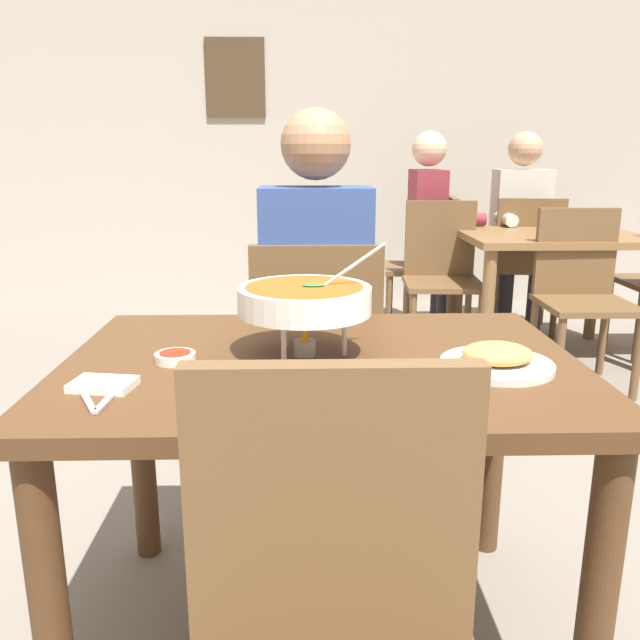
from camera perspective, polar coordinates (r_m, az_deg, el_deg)
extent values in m
plane|color=gray|center=(1.81, 0.13, -25.83)|extent=(16.00, 16.00, 0.00)
cube|color=#BCB2A3|center=(5.16, -1.04, 18.22)|extent=(10.00, 0.10, 3.00)
cube|color=#4C3823|center=(5.14, -7.51, 20.52)|extent=(0.44, 0.03, 0.56)
cube|color=#51331C|center=(1.46, 0.14, -4.16)|extent=(1.15, 0.82, 0.04)
cylinder|color=#51331C|center=(1.41, -22.79, -22.95)|extent=(0.07, 0.07, 0.69)
cylinder|color=#51331C|center=(1.43, 23.36, -22.22)|extent=(0.07, 0.07, 0.69)
cylinder|color=#51331C|center=(1.97, -15.51, -10.86)|extent=(0.07, 0.07, 0.69)
cylinder|color=#51331C|center=(1.99, 15.05, -10.57)|extent=(0.07, 0.07, 0.69)
cube|color=brown|center=(2.29, -0.39, -4.24)|extent=(0.44, 0.44, 0.03)
cube|color=brown|center=(2.03, -0.30, 0.36)|extent=(0.42, 0.04, 0.45)
cylinder|color=brown|center=(2.56, 3.84, -7.60)|extent=(0.04, 0.04, 0.42)
cylinder|color=brown|center=(2.55, -4.77, -7.67)|extent=(0.04, 0.04, 0.42)
cylinder|color=brown|center=(2.21, 4.74, -11.31)|extent=(0.04, 0.04, 0.42)
cylinder|color=brown|center=(2.20, -5.34, -11.41)|extent=(0.04, 0.04, 0.42)
cylinder|color=#2D2D38|center=(2.39, 2.04, -8.84)|extent=(0.10, 0.10, 0.45)
cylinder|color=#2D2D38|center=(2.38, -2.82, -8.88)|extent=(0.10, 0.10, 0.45)
cube|color=#2D2D38|center=(2.25, -0.39, -2.59)|extent=(0.32, 0.32, 0.12)
cube|color=#334C8C|center=(2.10, -0.36, 4.88)|extent=(0.36, 0.20, 0.50)
sphere|color=#A57756|center=(2.07, -0.38, 15.32)|extent=(0.22, 0.22, 0.22)
cylinder|color=#334C8C|center=(2.31, 3.53, 4.50)|extent=(0.08, 0.28, 0.08)
cylinder|color=#334C8C|center=(2.31, -4.44, 4.46)|extent=(0.08, 0.28, 0.08)
cube|color=brown|center=(0.96, 1.08, -16.75)|extent=(0.42, 0.04, 0.45)
cylinder|color=silver|center=(1.46, 2.17, -1.25)|extent=(0.01, 0.01, 0.10)
cylinder|color=silver|center=(1.53, -3.05, -0.49)|extent=(0.01, 0.01, 0.10)
cylinder|color=silver|center=(1.38, -3.23, -2.17)|extent=(0.01, 0.01, 0.10)
torus|color=silver|center=(1.44, -1.38, 0.64)|extent=(0.21, 0.21, 0.01)
cylinder|color=#B2B2B7|center=(1.46, -1.36, -2.48)|extent=(0.05, 0.05, 0.04)
cone|color=orange|center=(1.46, -1.36, -1.27)|extent=(0.02, 0.02, 0.04)
cylinder|color=white|center=(1.44, -1.38, 1.80)|extent=(0.30, 0.30, 0.06)
cylinder|color=#B75119|center=(1.43, -1.39, 2.78)|extent=(0.26, 0.26, 0.01)
ellipsoid|color=#388433|center=(1.43, -0.59, 3.13)|extent=(0.05, 0.03, 0.01)
cylinder|color=silver|center=(1.45, 2.18, 4.31)|extent=(0.18, 0.01, 0.13)
cylinder|color=white|center=(1.22, 6.18, -6.62)|extent=(0.24, 0.24, 0.01)
ellipsoid|color=white|center=(1.21, 6.22, -5.50)|extent=(0.15, 0.13, 0.04)
cylinder|color=white|center=(1.43, 15.39, -3.85)|extent=(0.24, 0.24, 0.01)
ellipsoid|color=tan|center=(1.42, 15.46, -2.88)|extent=(0.15, 0.13, 0.04)
cylinder|color=white|center=(1.46, -12.70, -3.25)|extent=(0.09, 0.09, 0.02)
cylinder|color=maroon|center=(1.46, -12.72, -2.91)|extent=(0.07, 0.07, 0.01)
cube|color=white|center=(1.34, -18.66, -5.43)|extent=(0.13, 0.10, 0.02)
cube|color=silver|center=(1.30, -20.13, -6.32)|extent=(0.09, 0.16, 0.01)
cube|color=silver|center=(1.28, -18.00, -6.38)|extent=(0.02, 0.17, 0.01)
cube|color=brown|center=(3.95, 19.79, 6.95)|extent=(1.00, 0.80, 0.04)
cylinder|color=brown|center=(3.56, 14.60, 0.62)|extent=(0.07, 0.07, 0.69)
cylinder|color=brown|center=(4.20, 12.11, 2.86)|extent=(0.07, 0.07, 0.69)
cylinder|color=brown|center=(4.49, 23.11, 2.75)|extent=(0.07, 0.07, 0.69)
cube|color=brown|center=(4.30, 8.75, 4.53)|extent=(0.49, 0.49, 0.03)
cube|color=brown|center=(4.28, 11.56, 7.61)|extent=(0.09, 0.42, 0.45)
cylinder|color=brown|center=(4.52, 6.10, 2.21)|extent=(0.04, 0.04, 0.42)
cylinder|color=brown|center=(4.15, 6.15, 1.09)|extent=(0.04, 0.04, 0.42)
cylinder|color=brown|center=(4.54, 10.90, 2.08)|extent=(0.04, 0.04, 0.42)
cylinder|color=brown|center=(4.18, 11.37, 0.96)|extent=(0.04, 0.04, 0.42)
cube|color=brown|center=(4.52, 17.44, 4.51)|extent=(0.50, 0.50, 0.03)
cube|color=brown|center=(4.29, 18.14, 7.20)|extent=(0.42, 0.10, 0.45)
cylinder|color=brown|center=(4.78, 19.09, 2.15)|extent=(0.04, 0.04, 0.42)
cylinder|color=brown|center=(4.71, 14.57, 2.32)|extent=(0.04, 0.04, 0.42)
cylinder|color=brown|center=(4.42, 20.06, 1.09)|extent=(0.04, 0.04, 0.42)
cylinder|color=brown|center=(4.35, 15.18, 1.27)|extent=(0.04, 0.04, 0.42)
cylinder|color=brown|center=(4.40, 24.12, 0.65)|extent=(0.04, 0.04, 0.42)
cylinder|color=brown|center=(4.08, 26.39, -0.64)|extent=(0.04, 0.04, 0.42)
cube|color=brown|center=(3.49, 22.56, 1.24)|extent=(0.44, 0.44, 0.03)
cube|color=brown|center=(3.63, 21.71, 5.66)|extent=(0.42, 0.04, 0.45)
cylinder|color=brown|center=(3.31, 20.42, -3.30)|extent=(0.04, 0.04, 0.42)
cylinder|color=brown|center=(3.46, 26.31, -3.13)|extent=(0.04, 0.04, 0.42)
cylinder|color=brown|center=(3.65, 18.33, -1.49)|extent=(0.04, 0.04, 0.42)
cylinder|color=brown|center=(3.79, 23.77, -1.41)|extent=(0.04, 0.04, 0.42)
cube|color=brown|center=(3.81, 10.85, 3.16)|extent=(0.46, 0.46, 0.03)
cube|color=brown|center=(3.97, 10.59, 7.13)|extent=(0.42, 0.06, 0.45)
cylinder|color=brown|center=(3.66, 8.19, -0.84)|extent=(0.04, 0.04, 0.42)
cylinder|color=brown|center=(3.72, 14.02, -0.88)|extent=(0.04, 0.04, 0.42)
cylinder|color=brown|center=(4.02, 7.62, 0.60)|extent=(0.04, 0.04, 0.42)
cylinder|color=brown|center=(4.08, 12.94, 0.55)|extent=(0.04, 0.04, 0.42)
cylinder|color=#2D2D38|center=(4.30, 10.94, 1.57)|extent=(0.10, 0.10, 0.45)
cylinder|color=#2D2D38|center=(4.49, 10.41, 2.15)|extent=(0.10, 0.10, 0.45)
cube|color=#2D2D38|center=(4.33, 10.32, 5.54)|extent=(0.32, 0.32, 0.12)
cube|color=maroon|center=(4.28, 9.45, 9.66)|extent=(0.20, 0.36, 0.50)
sphere|color=beige|center=(4.27, 9.67, 14.75)|extent=(0.22, 0.22, 0.22)
cylinder|color=maroon|center=(4.17, 12.56, 8.70)|extent=(0.28, 0.08, 0.08)
cylinder|color=maroon|center=(4.48, 11.59, 9.13)|extent=(0.28, 0.08, 0.08)
cylinder|color=#2D2D38|center=(4.47, 16.07, 1.75)|extent=(0.10, 0.10, 0.45)
cylinder|color=#2D2D38|center=(4.53, 18.48, 1.74)|extent=(0.10, 0.10, 0.45)
cube|color=#2D2D38|center=(4.48, 17.40, 5.41)|extent=(0.32, 0.32, 0.12)
cube|color=beige|center=(4.52, 17.38, 9.45)|extent=(0.36, 0.20, 0.50)
sphere|color=tan|center=(4.51, 17.75, 14.26)|extent=(0.22, 0.22, 0.22)
cylinder|color=beige|center=(4.29, 16.12, 8.63)|extent=(0.08, 0.28, 0.08)
cylinder|color=beige|center=(4.39, 20.15, 8.44)|extent=(0.08, 0.28, 0.08)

